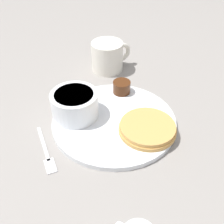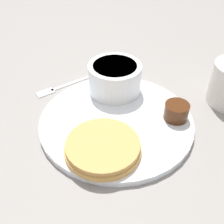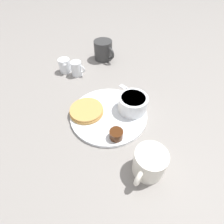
# 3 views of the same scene
# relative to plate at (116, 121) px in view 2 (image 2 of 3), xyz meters

# --- Properties ---
(ground_plane) EXTENTS (4.00, 4.00, 0.00)m
(ground_plane) POSITION_rel_plate_xyz_m (0.00, 0.00, -0.01)
(ground_plane) COLOR gray
(plate) EXTENTS (0.28, 0.28, 0.01)m
(plate) POSITION_rel_plate_xyz_m (0.00, 0.00, 0.00)
(plate) COLOR white
(plate) RESTS_ON ground_plane
(pancake_stack) EXTENTS (0.13, 0.13, 0.02)m
(pancake_stack) POSITION_rel_plate_xyz_m (-0.04, 0.07, 0.01)
(pancake_stack) COLOR tan
(pancake_stack) RESTS_ON plate
(bowl) EXTENTS (0.11, 0.11, 0.06)m
(bowl) POSITION_rel_plate_xyz_m (0.07, -0.06, 0.04)
(bowl) COLOR white
(bowl) RESTS_ON plate
(syrup_cup) EXTENTS (0.05, 0.05, 0.03)m
(syrup_cup) POSITION_rel_plate_xyz_m (-0.08, -0.08, 0.02)
(syrup_cup) COLOR #47230F
(syrup_cup) RESTS_ON plate
(butter_ramekin) EXTENTS (0.04, 0.04, 0.04)m
(butter_ramekin) POSITION_rel_plate_xyz_m (0.07, -0.09, 0.02)
(butter_ramekin) COLOR white
(butter_ramekin) RESTS_ON plate
(fork) EXTENTS (0.04, 0.14, 0.00)m
(fork) POSITION_rel_plate_xyz_m (0.17, 0.00, -0.00)
(fork) COLOR silver
(fork) RESTS_ON ground_plane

